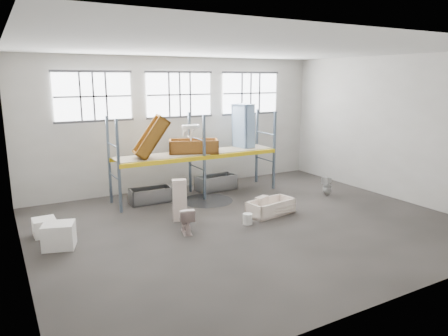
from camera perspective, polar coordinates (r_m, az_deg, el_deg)
floor at (r=12.41m, az=3.44°, el=-7.84°), size 12.00×10.00×0.10m
ceiling at (r=11.69m, az=3.77°, el=16.35°), size 12.00×10.00×0.10m
wall_back at (r=16.22m, az=-6.21°, el=6.12°), size 12.00×0.10×5.00m
wall_front at (r=8.10m, az=23.40°, el=-0.95°), size 12.00×0.10×5.00m
wall_left at (r=9.93m, az=-27.17°, el=0.97°), size 0.10×10.00×5.00m
wall_right at (r=15.89m, az=22.31°, el=5.16°), size 0.10×10.00×5.00m
window_left at (r=15.06m, az=-17.54°, el=9.37°), size 2.60×0.04×1.60m
window_mid at (r=16.04m, az=-6.14°, el=10.00°), size 2.60×0.04×1.60m
window_right at (r=17.56m, az=3.64°, el=10.23°), size 2.60×0.04×1.60m
rack_upright_la at (r=13.39m, az=-14.27°, el=0.19°), size 0.08×0.08×3.00m
rack_upright_lb at (r=14.53m, az=-15.53°, el=1.05°), size 0.08×0.08×3.00m
rack_upright_ma at (r=14.44m, az=-2.73°, el=1.41°), size 0.08×0.08×3.00m
rack_upright_mb at (r=15.50m, az=-4.73°, el=2.14°), size 0.08×0.08×3.00m
rack_upright_ra at (r=15.99m, az=6.92°, el=2.40°), size 0.08×0.08×3.00m
rack_upright_rb at (r=16.95m, az=4.52°, el=3.01°), size 0.08×0.08×3.00m
rack_beam_front at (r=14.44m, az=-2.73°, el=1.41°), size 6.00×0.10×0.14m
rack_beam_back at (r=15.50m, az=-4.73°, el=2.14°), size 6.00×0.10×0.14m
shelf_deck at (r=14.95m, az=-3.77°, el=2.09°), size 5.90×1.10×0.03m
wet_patch at (r=14.62m, az=-2.32°, el=-4.49°), size 1.80×1.80×0.00m
bathtub_beige at (r=13.22m, az=6.44°, el=-5.36°), size 1.65×0.98×0.46m
cistern_spare at (r=13.39m, az=5.22°, el=-4.87°), size 0.52×0.38×0.45m
sink_in_tub at (r=13.07m, az=3.94°, el=-5.83°), size 0.45×0.45×0.14m
toilet_beige at (r=11.62m, az=-5.25°, el=-7.09°), size 0.59×0.81×0.74m
cistern_tall at (r=12.52m, az=-6.14°, el=-4.41°), size 0.47×0.37×1.27m
toilet_white at (r=15.64m, az=14.01°, el=-2.40°), size 0.38×0.37×0.71m
steel_tub_left at (r=14.56m, az=-10.06°, el=-3.71°), size 1.43×0.71×0.51m
steel_tub_right at (r=15.96m, az=-1.12°, el=-2.00°), size 1.58×0.80×0.56m
rust_tub_flat at (r=14.91m, az=-4.21°, el=2.99°), size 1.92×1.42×0.49m
rust_tub_tilted at (r=14.00m, az=-9.98°, el=4.20°), size 1.33×0.91×1.49m
sink_on_shelf at (r=14.62m, az=-4.59°, el=3.89°), size 0.71×0.59×0.57m
blue_tub_upright at (r=16.02m, az=2.67°, el=5.73°), size 0.67×0.88×1.73m
bucket at (r=12.29m, az=3.25°, el=-7.01°), size 0.35×0.35×0.32m
carton_near at (r=11.39m, az=-21.76°, el=-8.63°), size 0.91×0.84×0.64m
carton_far at (r=12.41m, az=-23.45°, el=-7.47°), size 0.59×0.59×0.48m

